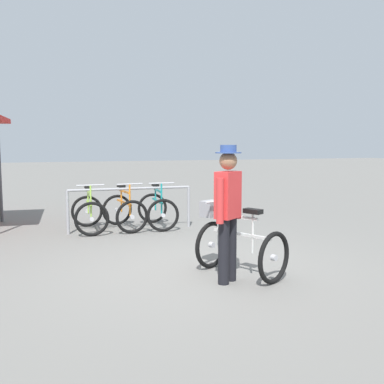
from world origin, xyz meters
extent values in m
plane|color=slate|center=(0.00, 0.00, 0.00)|extent=(80.00, 80.00, 0.00)
cylinder|color=#99999E|center=(-1.45, 3.01, 0.42)|extent=(0.06, 0.06, 0.85)
cylinder|color=#99999E|center=(1.00, 2.92, 0.42)|extent=(0.06, 0.06, 0.85)
cylinder|color=#99999E|center=(-0.22, 2.96, 0.85)|extent=(2.45, 0.14, 0.05)
torus|color=black|center=(-1.00, 3.68, 0.33)|extent=(0.66, 0.11, 0.66)
cylinder|color=#B7B7BC|center=(-1.00, 3.68, 0.33)|extent=(0.08, 0.07, 0.08)
torus|color=black|center=(-1.04, 2.66, 0.33)|extent=(0.66, 0.11, 0.66)
cylinder|color=#B7B7BC|center=(-1.04, 2.66, 0.33)|extent=(0.08, 0.07, 0.08)
cube|color=#9ED14C|center=(-1.02, 3.17, 0.56)|extent=(0.06, 0.92, 0.04)
cube|color=#9ED14C|center=(-1.02, 3.12, 0.78)|extent=(0.05, 0.61, 0.04)
cylinder|color=#9ED14C|center=(-1.01, 3.36, 0.60)|extent=(0.03, 0.03, 0.55)
cube|color=black|center=(-1.01, 3.36, 0.88)|extent=(0.13, 0.24, 0.06)
cylinder|color=#9ED14C|center=(-1.03, 2.78, 0.65)|extent=(0.03, 0.03, 0.63)
cylinder|color=#B7B7BC|center=(-1.03, 2.78, 0.96)|extent=(0.52, 0.04, 0.03)
torus|color=black|center=(-0.37, 3.65, 0.33)|extent=(0.66, 0.14, 0.66)
cylinder|color=#B7B7BC|center=(-0.37, 3.65, 0.33)|extent=(0.09, 0.07, 0.08)
torus|color=black|center=(-0.27, 2.64, 0.33)|extent=(0.66, 0.14, 0.66)
cylinder|color=#B7B7BC|center=(-0.27, 2.64, 0.33)|extent=(0.09, 0.07, 0.08)
cube|color=orange|center=(-0.32, 3.15, 0.56)|extent=(0.13, 0.92, 0.04)
cube|color=orange|center=(-0.31, 3.10, 0.78)|extent=(0.10, 0.61, 0.04)
cylinder|color=orange|center=(-0.34, 3.33, 0.60)|extent=(0.03, 0.03, 0.55)
cube|color=black|center=(-0.34, 3.33, 0.88)|extent=(0.14, 0.25, 0.06)
cylinder|color=orange|center=(-0.28, 2.76, 0.65)|extent=(0.03, 0.03, 0.63)
cylinder|color=#B7B7BC|center=(-0.28, 2.76, 0.96)|extent=(0.52, 0.08, 0.03)
torus|color=black|center=(0.41, 3.63, 0.33)|extent=(0.66, 0.11, 0.66)
cylinder|color=#B7B7BC|center=(0.41, 3.63, 0.33)|extent=(0.08, 0.07, 0.08)
torus|color=black|center=(0.35, 2.61, 0.33)|extent=(0.66, 0.11, 0.66)
cylinder|color=#B7B7BC|center=(0.35, 2.61, 0.33)|extent=(0.08, 0.07, 0.08)
cube|color=teal|center=(0.38, 3.12, 0.56)|extent=(0.09, 0.92, 0.04)
cube|color=teal|center=(0.38, 3.07, 0.78)|extent=(0.07, 0.61, 0.04)
cylinder|color=teal|center=(0.39, 3.31, 0.60)|extent=(0.03, 0.03, 0.55)
cube|color=black|center=(0.39, 3.31, 0.88)|extent=(0.13, 0.25, 0.06)
cylinder|color=teal|center=(0.36, 2.74, 0.65)|extent=(0.03, 0.03, 0.63)
cylinder|color=#B7B7BC|center=(0.36, 2.74, 0.96)|extent=(0.52, 0.06, 0.03)
torus|color=black|center=(0.72, -0.99, 0.33)|extent=(0.62, 0.35, 0.66)
cylinder|color=#B7B7BC|center=(0.72, -0.99, 0.33)|extent=(0.10, 0.09, 0.08)
torus|color=black|center=(0.27, -0.08, 0.33)|extent=(0.62, 0.35, 0.66)
cylinder|color=#B7B7BC|center=(0.27, -0.08, 0.33)|extent=(0.10, 0.09, 0.08)
cube|color=silver|center=(0.49, -0.53, 0.56)|extent=(0.44, 0.84, 0.04)
cube|color=silver|center=(0.47, -0.49, 0.78)|extent=(0.31, 0.56, 0.04)
cylinder|color=silver|center=(0.58, -0.70, 0.60)|extent=(0.03, 0.03, 0.55)
cube|color=black|center=(0.58, -0.70, 0.88)|extent=(0.21, 0.27, 0.06)
cylinder|color=silver|center=(0.32, -0.19, 0.65)|extent=(0.03, 0.03, 0.63)
cylinder|color=#B7B7BC|center=(0.32, -0.19, 0.96)|extent=(0.48, 0.26, 0.03)
cube|color=gray|center=(0.26, -0.06, 0.84)|extent=(0.32, 0.29, 0.22)
cylinder|color=black|center=(0.28, -0.68, 0.41)|extent=(0.14, 0.14, 0.82)
cylinder|color=black|center=(0.13, -0.79, 0.41)|extent=(0.14, 0.14, 0.82)
cube|color=red|center=(0.20, -0.73, 1.11)|extent=(0.39, 0.36, 0.58)
cylinder|color=red|center=(0.40, -0.63, 1.06)|extent=(0.09, 0.09, 0.55)
cylinder|color=red|center=(0.03, -0.88, 1.06)|extent=(0.09, 0.09, 0.55)
sphere|color=#9E7051|center=(0.20, -0.73, 1.53)|extent=(0.22, 0.22, 0.22)
cylinder|color=#334C8C|center=(0.20, -0.73, 1.63)|extent=(0.32, 0.32, 0.02)
cylinder|color=#334C8C|center=(0.20, -0.73, 1.68)|extent=(0.20, 0.20, 0.09)
cylinder|color=#4C4C51|center=(-2.74, 4.98, 1.10)|extent=(0.07, 0.07, 2.20)
camera|label=1|loc=(-2.06, -5.57, 1.73)|focal=40.55mm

